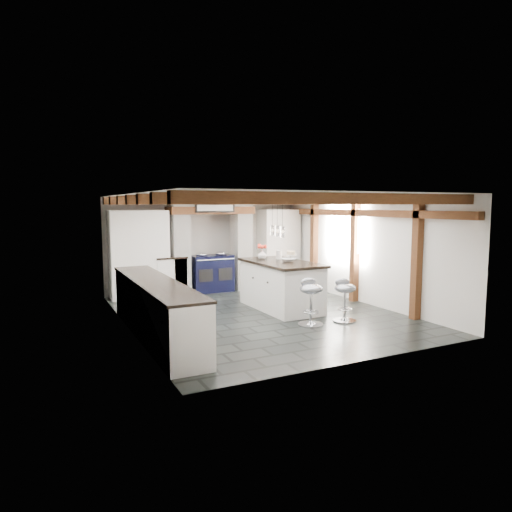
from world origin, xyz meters
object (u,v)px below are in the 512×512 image
bar_stool_far (311,296)px  bar_stool_near (345,295)px  range_cooker (211,273)px  kitchen_island (281,285)px

bar_stool_far → bar_stool_near: bearing=5.9°
bar_stool_far → range_cooker: bearing=106.3°
range_cooker → bar_stool_far: size_ratio=1.19×
bar_stool_near → kitchen_island: bearing=132.3°
range_cooker → kitchen_island: kitchen_island is taller
range_cooker → kitchen_island: bearing=-76.1°
range_cooker → kitchen_island: (0.60, -2.42, 0.04)m
range_cooker → bar_stool_far: range_cooker is taller
kitchen_island → bar_stool_far: kitchen_island is taller
range_cooker → kitchen_island: size_ratio=0.50×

